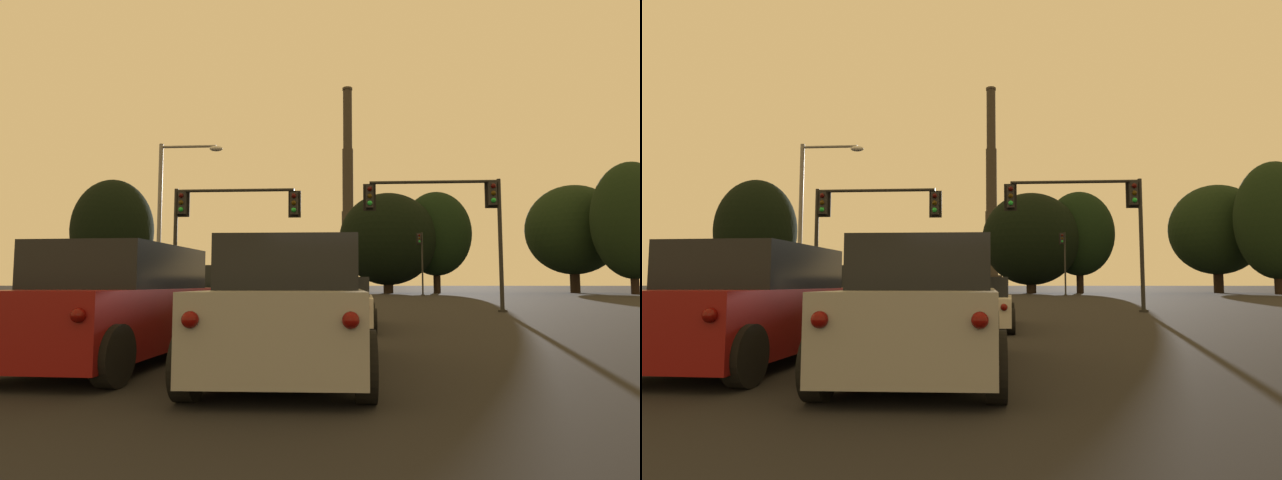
% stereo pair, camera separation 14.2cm
% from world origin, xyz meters
% --- Properties ---
extents(suv_left_lane_second, '(2.27, 4.97, 1.86)m').
position_xyz_m(suv_left_lane_second, '(-3.08, 8.29, 0.90)').
color(suv_left_lane_second, maroon).
rests_on(suv_left_lane_second, ground_plane).
extents(sedan_center_lane_front, '(2.12, 4.75, 1.43)m').
position_xyz_m(sedan_center_lane_front, '(0.34, 14.80, 0.67)').
color(sedan_center_lane_front, silver).
rests_on(sedan_center_lane_front, ground_plane).
extents(pickup_truck_left_lane_front, '(2.39, 5.57, 1.82)m').
position_xyz_m(pickup_truck_left_lane_front, '(-3.24, 15.13, 0.80)').
color(pickup_truck_left_lane_front, '#0F3823').
rests_on(pickup_truck_left_lane_front, ground_plane).
extents(suv_center_lane_second, '(2.16, 4.93, 1.86)m').
position_xyz_m(suv_center_lane_second, '(-0.19, 7.67, 0.90)').
color(suv_center_lane_second, gray).
rests_on(suv_center_lane_second, ground_plane).
extents(traffic_light_far_right, '(0.78, 0.50, 6.72)m').
position_xyz_m(traffic_light_far_right, '(8.08, 53.98, 4.38)').
color(traffic_light_far_right, black).
rests_on(traffic_light_far_right, ground_plane).
extents(traffic_light_overhead_right, '(6.26, 0.50, 5.93)m').
position_xyz_m(traffic_light_overhead_right, '(5.22, 22.92, 4.57)').
color(traffic_light_overhead_right, black).
rests_on(traffic_light_overhead_right, ground_plane).
extents(traffic_light_overhead_left, '(6.00, 0.50, 5.64)m').
position_xyz_m(traffic_light_overhead_left, '(-5.48, 22.83, 4.33)').
color(traffic_light_overhead_left, black).
rests_on(traffic_light_overhead_left, ground_plane).
extents(street_lamp, '(3.11, 0.36, 7.97)m').
position_xyz_m(street_lamp, '(-7.99, 23.47, 4.93)').
color(street_lamp, slate).
rests_on(street_lamp, ground_plane).
extents(smokestack, '(6.42, 6.42, 64.65)m').
position_xyz_m(smokestack, '(-0.26, 157.77, 25.27)').
color(smokestack, '#2B2722').
rests_on(smokestack, ground_plane).
extents(treeline_center_right, '(12.24, 11.01, 14.50)m').
position_xyz_m(treeline_center_right, '(30.45, 69.06, 8.46)').
color(treeline_center_right, black).
rests_on(treeline_center_right, ground_plane).
extents(treeline_left_mid, '(11.07, 9.96, 15.66)m').
position_xyz_m(treeline_left_mid, '(-32.29, 67.05, 8.52)').
color(treeline_left_mid, black).
rests_on(treeline_left_mid, ground_plane).
extents(treeline_center_left, '(9.25, 8.33, 13.50)m').
position_xyz_m(treeline_center_left, '(11.97, 67.38, 7.87)').
color(treeline_center_left, black).
rests_on(treeline_center_left, ground_plane).
extents(treeline_right_mid, '(8.97, 8.07, 15.69)m').
position_xyz_m(treeline_right_mid, '(33.69, 60.89, 8.71)').
color(treeline_right_mid, black).
rests_on(treeline_right_mid, ground_plane).
extents(treeline_far_right, '(12.68, 11.41, 13.07)m').
position_xyz_m(treeline_far_right, '(5.44, 65.57, 7.05)').
color(treeline_far_right, black).
rests_on(treeline_far_right, ground_plane).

